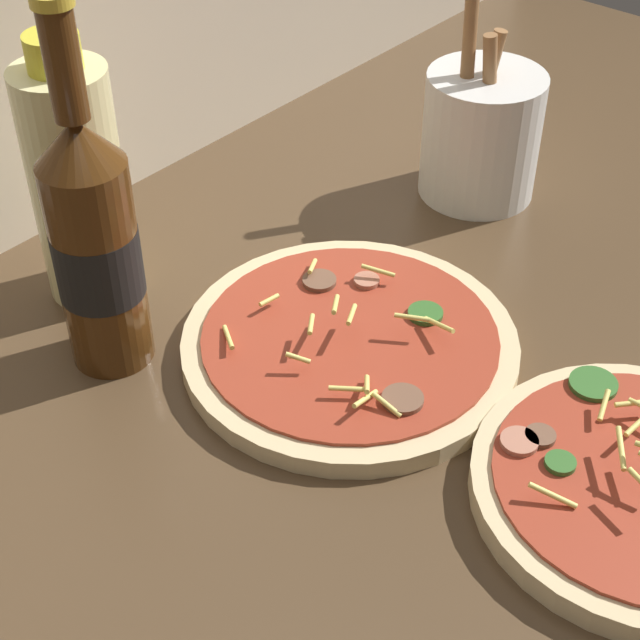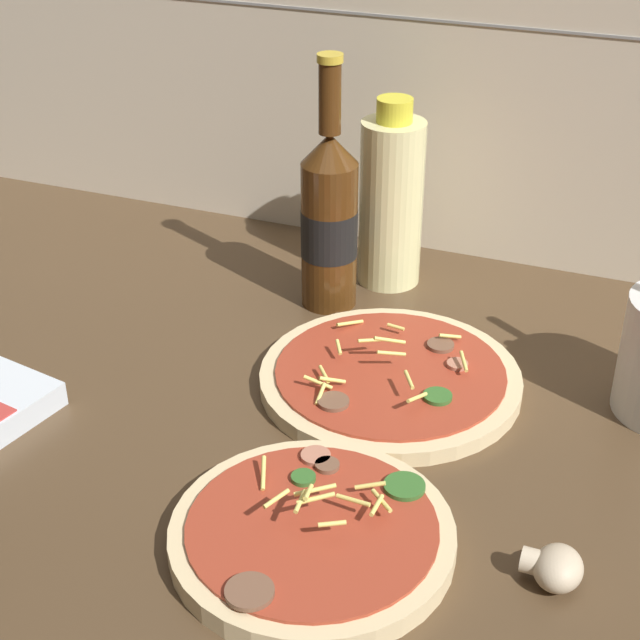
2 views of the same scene
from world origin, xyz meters
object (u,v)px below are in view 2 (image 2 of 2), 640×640
(beer_bottle, at_px, (329,218))
(oil_bottle, at_px, (390,200))
(pizza_near, at_px, (312,535))
(pizza_far, at_px, (390,378))
(mushroom_left, at_px, (555,567))

(beer_bottle, height_order, oil_bottle, beer_bottle)
(pizza_near, bearing_deg, pizza_far, 93.04)
(pizza_near, height_order, beer_bottle, beer_bottle)
(mushroom_left, bearing_deg, pizza_near, -170.96)
(pizza_near, distance_m, mushroom_left, 0.18)
(beer_bottle, height_order, mushroom_left, beer_bottle)
(pizza_near, height_order, oil_bottle, oil_bottle)
(pizza_far, height_order, oil_bottle, oil_bottle)
(oil_bottle, bearing_deg, pizza_far, -71.21)
(beer_bottle, relative_size, oil_bottle, 1.28)
(pizza_near, bearing_deg, mushroom_left, 9.04)
(pizza_far, bearing_deg, pizza_near, -86.96)
(mushroom_left, bearing_deg, pizza_far, 133.44)
(beer_bottle, bearing_deg, pizza_near, -70.75)
(pizza_near, bearing_deg, oil_bottle, 100.77)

